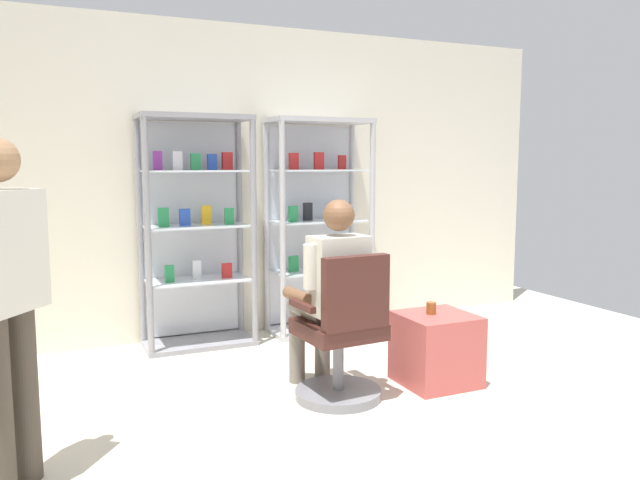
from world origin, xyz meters
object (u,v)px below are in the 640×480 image
(display_cabinet_left, at_px, (195,229))
(office_chair, at_px, (343,341))
(storage_crate, at_px, (436,349))
(tea_glass, at_px, (431,308))
(standing_customer, at_px, (4,293))
(seated_shopkeeper, at_px, (330,287))
(display_cabinet_right, at_px, (316,225))

(display_cabinet_left, relative_size, office_chair, 1.98)
(storage_crate, bearing_deg, display_cabinet_left, 127.85)
(storage_crate, relative_size, tea_glass, 5.79)
(tea_glass, distance_m, standing_customer, 2.64)
(display_cabinet_left, relative_size, tea_glass, 22.60)
(storage_crate, height_order, standing_customer, standing_customer)
(office_chair, distance_m, standing_customer, 1.99)
(standing_customer, bearing_deg, office_chair, 10.65)
(office_chair, xyz_separation_m, storage_crate, (0.73, 0.03, -0.15))
(display_cabinet_left, bearing_deg, office_chair, -71.98)
(tea_glass, relative_size, standing_customer, 0.05)
(seated_shopkeeper, relative_size, storage_crate, 2.65)
(office_chair, relative_size, standing_customer, 0.59)
(seated_shopkeeper, height_order, standing_customer, standing_customer)
(storage_crate, bearing_deg, tea_glass, 144.50)
(seated_shopkeeper, bearing_deg, office_chair, -85.82)
(display_cabinet_left, height_order, storage_crate, display_cabinet_left)
(tea_glass, bearing_deg, standing_customer, -171.03)
(office_chair, distance_m, storage_crate, 0.75)
(office_chair, height_order, standing_customer, standing_customer)
(office_chair, distance_m, tea_glass, 0.72)
(office_chair, bearing_deg, display_cabinet_left, 108.02)
(tea_glass, xyz_separation_m, standing_customer, (-2.58, -0.41, 0.40))
(display_cabinet_left, relative_size, storage_crate, 3.90)
(display_cabinet_right, relative_size, seated_shopkeeper, 1.47)
(seated_shopkeeper, distance_m, standing_customer, 1.95)
(storage_crate, distance_m, standing_customer, 2.73)
(seated_shopkeeper, xyz_separation_m, storage_crate, (0.74, -0.13, -0.47))
(display_cabinet_left, distance_m, display_cabinet_right, 1.10)
(office_chair, bearing_deg, standing_customer, -169.35)
(seated_shopkeeper, bearing_deg, standing_customer, -164.55)
(display_cabinet_left, relative_size, seated_shopkeeper, 1.47)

